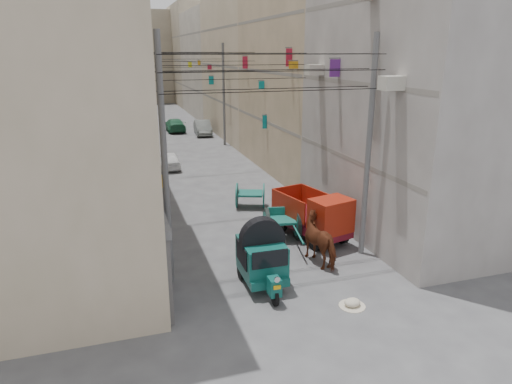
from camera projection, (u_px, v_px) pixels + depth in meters
name	position (u px, v px, depth m)	size (l,w,h in m)	color
ground	(355.00, 372.00, 10.96)	(140.00, 140.00, 0.00)	#444446
building_row_left	(70.00, 63.00, 37.86)	(8.00, 62.00, 14.00)	#BEAA90
building_row_right	(254.00, 61.00, 42.44)	(8.00, 62.00, 14.00)	#A6A09B
end_cap_building	(142.00, 57.00, 69.19)	(22.00, 10.00, 13.00)	tan
shutters_left	(148.00, 200.00, 18.85)	(0.18, 14.40, 2.88)	#4A4A4F
signboards	(193.00, 115.00, 29.68)	(8.22, 40.52, 5.67)	#A91632
ac_units	(353.00, 50.00, 16.79)	(0.70, 6.55, 3.35)	#B5B0A2
utility_poles	(207.00, 115.00, 25.27)	(7.40, 22.20, 8.00)	#5B5C5E
overhead_cables	(216.00, 64.00, 22.08)	(7.40, 22.52, 1.12)	black
auto_rickshaw	(262.00, 256.00, 14.74)	(1.47, 2.56, 1.79)	black
tonga_cart	(282.00, 223.00, 18.50)	(1.65, 3.15, 1.35)	black
mini_truck	(317.00, 218.00, 18.36)	(2.37, 3.79, 1.98)	black
second_cart	(250.00, 195.00, 22.34)	(1.72, 1.62, 1.22)	#145B51
feed_sack	(352.00, 303.00, 13.76)	(0.50, 0.40, 0.25)	beige
horse	(322.00, 240.00, 16.46)	(0.94, 2.06, 1.74)	brown
distant_car_white	(169.00, 160.00, 29.88)	(1.29, 3.21, 1.09)	white
distant_car_grey	(203.00, 128.00, 41.91)	(1.37, 3.93, 1.30)	#545856
distant_car_green	(174.00, 125.00, 43.72)	(1.68, 4.14, 1.20)	#216241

